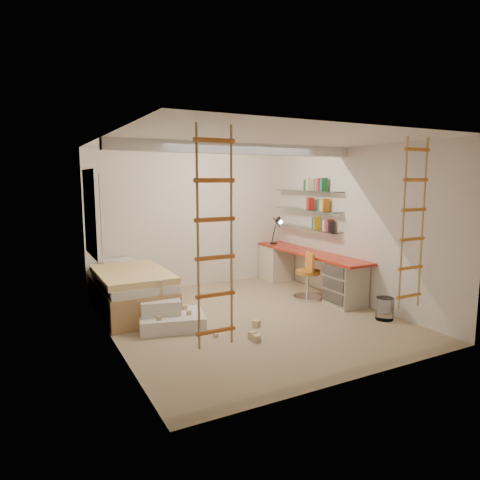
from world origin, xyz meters
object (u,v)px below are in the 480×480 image
desk (308,270)px  bed (130,290)px  play_platform (169,316)px  swivel_chair (308,282)px

desk → bed: desk is taller
bed → play_platform: bearing=-74.5°
desk → swivel_chair: (-0.32, -0.43, -0.10)m
bed → swivel_chair: bearing=-15.4°
bed → swivel_chair: swivel_chair is taller
bed → swivel_chair: 2.99m
desk → play_platform: bearing=-167.1°
bed → play_platform: size_ratio=1.94×
desk → swivel_chair: bearing=-126.5°
play_platform → bed: bearing=105.5°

